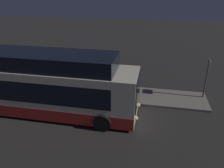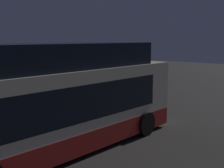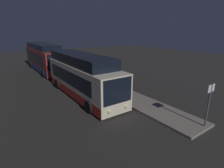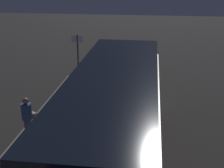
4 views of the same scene
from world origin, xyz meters
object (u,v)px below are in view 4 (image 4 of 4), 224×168
at_px(sign_post, 78,51).
at_px(passenger_waiting, 27,116).
at_px(passenger_boarding, 50,142).
at_px(bus_lead, 116,133).
at_px(suitcase, 62,153).

bearing_deg(sign_post, passenger_waiting, 177.97).
height_order(passenger_boarding, passenger_waiting, passenger_boarding).
relative_size(passenger_waiting, sign_post, 0.61).
height_order(bus_lead, passenger_boarding, bus_lead).
bearing_deg(passenger_waiting, bus_lead, -0.64).
distance_m(suitcase, sign_post, 9.02).
bearing_deg(passenger_waiting, suitcase, -11.86).
xyz_separation_m(bus_lead, passenger_waiting, (1.98, 3.66, -0.61)).
height_order(passenger_boarding, suitcase, passenger_boarding).
height_order(passenger_boarding, sign_post, sign_post).
xyz_separation_m(bus_lead, suitcase, (0.53, 1.90, -1.18)).
relative_size(passenger_waiting, suitcase, 1.97).
bearing_deg(bus_lead, sign_post, 20.03).
bearing_deg(suitcase, sign_post, 9.64).
bearing_deg(passenger_boarding, suitcase, -146.43).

